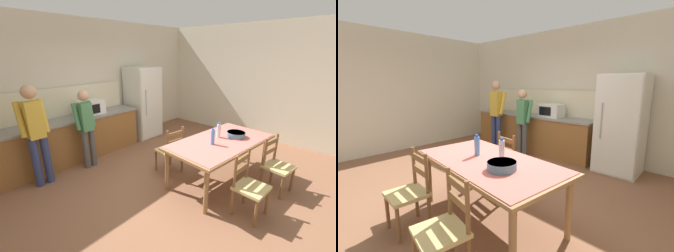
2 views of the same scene
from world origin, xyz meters
TOP-DOWN VIEW (x-y plane):
  - ground_plane at (0.00, 0.00)m, footprint 8.32×8.32m
  - wall_back at (0.00, 2.66)m, footprint 6.52×0.12m
  - wall_right at (3.26, 0.00)m, footprint 0.12×5.20m
  - kitchen_counter at (-0.80, 2.23)m, footprint 3.19×0.66m
  - counter_splashback at (-0.80, 2.54)m, footprint 3.15×0.03m
  - refrigerator at (1.28, 2.19)m, footprint 0.76×0.73m
  - microwave at (-0.22, 2.21)m, footprint 0.50×0.39m
  - dining_table at (0.61, -0.49)m, footprint 2.03×1.20m
  - bottle_near_centre at (0.37, -0.47)m, footprint 0.07×0.07m
  - bottle_off_centre at (0.72, -0.38)m, footprint 0.07×0.07m
  - serving_bowl at (0.94, -0.60)m, footprint 0.32×0.32m
  - chair_side_near_left at (0.09, -1.24)m, footprint 0.44×0.42m
  - chair_side_far_left at (0.26, 0.34)m, footprint 0.47×0.46m
  - chair_side_near_right at (0.97, -1.33)m, footprint 0.48×0.46m
  - person_at_sink at (-1.50, 1.71)m, footprint 0.43×0.30m
  - person_at_counter at (-0.64, 1.69)m, footprint 0.39×0.27m

SIDE VIEW (x-z plane):
  - ground_plane at x=0.00m, z-range 0.00..0.00m
  - chair_side_near_left at x=0.09m, z-range -0.01..0.90m
  - chair_side_far_left at x=0.26m, z-range -0.01..0.90m
  - chair_side_near_right at x=0.97m, z-range -0.01..0.90m
  - kitchen_counter at x=-0.80m, z-range 0.00..0.91m
  - dining_table at x=0.61m, z-range 0.31..1.07m
  - serving_bowl at x=0.94m, z-range 0.77..0.86m
  - person_at_counter at x=-0.64m, z-range 0.10..1.63m
  - bottle_near_centre at x=0.37m, z-range 0.75..1.02m
  - bottle_off_centre at x=0.72m, z-range 0.75..1.02m
  - refrigerator at x=1.28m, z-range 0.00..1.83m
  - person_at_sink at x=-1.50m, z-range 0.11..1.84m
  - microwave at x=-0.22m, z-range 0.90..1.20m
  - counter_splashback at x=-0.80m, z-range 0.90..1.50m
  - wall_back at x=0.00m, z-range 0.00..2.90m
  - wall_right at x=3.26m, z-range 0.00..2.90m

